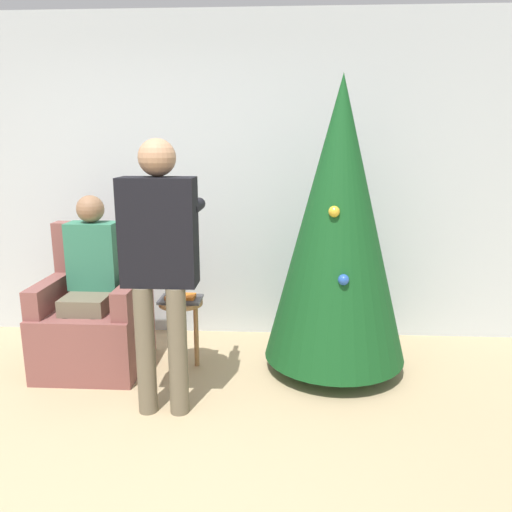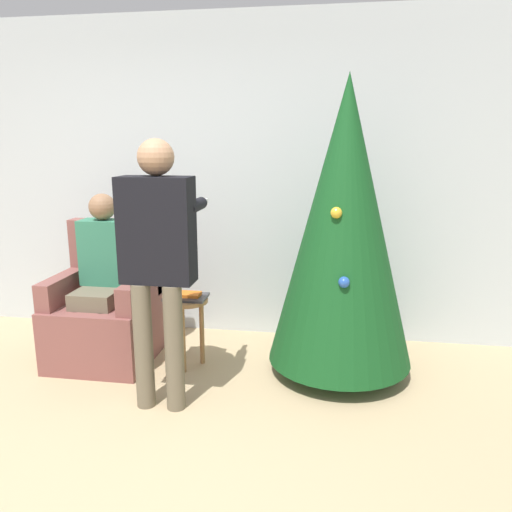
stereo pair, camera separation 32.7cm
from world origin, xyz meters
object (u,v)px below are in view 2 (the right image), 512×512
Objects in this scene: christmas_tree at (344,224)px; person_standing at (158,250)px; side_stool at (187,314)px; person_seated at (102,271)px; armchair at (107,313)px.

christmas_tree is 1.25× the size of person_standing.
side_stool is (-0.00, 0.56, -0.61)m from person_standing.
side_stool is at bearing -1.19° from person_seated.
armchair is 1.11m from person_standing.
person_standing is at bearing -40.57° from person_seated.
person_seated reaches higher than side_stool.
side_stool is (0.66, -0.05, 0.05)m from armchair.
side_stool is at bearing 90.28° from person_standing.
armchair is at bearing 90.00° from person_seated.
person_standing reaches higher than armchair.
person_seated reaches higher than armchair.
armchair is 1.98× the size of side_stool.
side_stool is at bearing -3.96° from armchair.
armchair is at bearing -178.87° from christmas_tree.
person_standing is at bearing -89.72° from side_stool.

